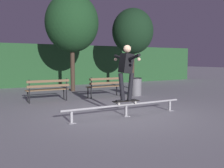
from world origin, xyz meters
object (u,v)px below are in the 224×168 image
object	(u,v)px
skateboard	(126,101)
tree_far_right	(133,32)
park_bench_left_center	(105,85)
grind_rail	(126,107)
trash_can	(136,86)
park_bench_leftmost	(48,88)
skateboarder	(126,68)
tree_behind_benches	(72,23)

from	to	relation	value
skateboard	tree_far_right	xyz separation A→B (m)	(4.13, 5.80, 2.72)
park_bench_left_center	tree_far_right	world-z (taller)	tree_far_right
grind_rail	park_bench_left_center	xyz separation A→B (m)	(1.23, 3.55, 0.26)
skateboard	trash_can	world-z (taller)	trash_can
grind_rail	park_bench_leftmost	distance (m)	3.77
skateboarder	park_bench_left_center	distance (m)	3.85
tree_behind_benches	trash_can	size ratio (longest dim) A/B	6.13
grind_rail	skateboarder	bearing A→B (deg)	-1.42
park_bench_left_center	trash_can	xyz separation A→B (m)	(1.45, -0.21, -0.12)
park_bench_leftmost	park_bench_left_center	bearing A→B (deg)	0.00
skateboarder	tree_far_right	size ratio (longest dim) A/B	0.35
skateboard	park_bench_leftmost	size ratio (longest dim) A/B	0.49
park_bench_left_center	tree_far_right	distance (m)	4.50
skateboarder	park_bench_left_center	bearing A→B (deg)	70.98
skateboard	grind_rail	bearing A→B (deg)	-180.00
skateboard	trash_can	bearing A→B (deg)	51.31
trash_can	grind_rail	bearing A→B (deg)	-128.74
tree_behind_benches	tree_far_right	xyz separation A→B (m)	(3.34, -0.47, -0.28)
skateboarder	trash_can	world-z (taller)	skateboarder
tree_behind_benches	tree_far_right	world-z (taller)	tree_behind_benches
skateboard	tree_behind_benches	world-z (taller)	tree_behind_benches
skateboard	skateboarder	size ratio (longest dim) A/B	0.51
tree_behind_benches	grind_rail	bearing A→B (deg)	-97.20
tree_behind_benches	trash_can	xyz separation A→B (m)	(1.89, -2.93, -3.02)
skateboard	tree_far_right	distance (m)	7.62
skateboard	trash_can	xyz separation A→B (m)	(2.68, 3.34, -0.02)
skateboard	tree_behind_benches	size ratio (longest dim) A/B	0.16
park_bench_leftmost	tree_behind_benches	distance (m)	4.46
trash_can	tree_behind_benches	bearing A→B (deg)	122.81
park_bench_left_center	tree_behind_benches	xyz separation A→B (m)	(-0.44, 2.72, 2.89)
grind_rail	park_bench_left_center	distance (m)	3.77
skateboarder	tree_behind_benches	xyz separation A→B (m)	(0.78, 6.27, 2.07)
park_bench_left_center	tree_behind_benches	distance (m)	3.99
skateboard	tree_far_right	size ratio (longest dim) A/B	0.18
grind_rail	tree_behind_benches	distance (m)	7.07
tree_behind_benches	skateboarder	bearing A→B (deg)	-97.13
skateboarder	tree_far_right	distance (m)	7.33
park_bench_leftmost	trash_can	size ratio (longest dim) A/B	2.00
skateboarder	trash_can	xyz separation A→B (m)	(2.67, 3.34, -0.95)
skateboarder	park_bench_left_center	xyz separation A→B (m)	(1.23, 3.55, -0.83)
grind_rail	skateboard	distance (m)	0.16
park_bench_leftmost	tree_far_right	distance (m)	6.37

